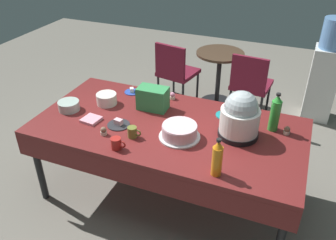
% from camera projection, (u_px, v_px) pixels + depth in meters
% --- Properties ---
extents(ground, '(9.00, 9.00, 0.00)m').
position_uv_depth(ground, '(168.00, 193.00, 3.27)').
color(ground, slate).
extents(potluck_table, '(2.20, 1.10, 0.75)m').
position_uv_depth(potluck_table, '(168.00, 131.00, 2.90)').
color(potluck_table, maroon).
rests_on(potluck_table, ground).
extents(frosted_layer_cake, '(0.32, 0.32, 0.11)m').
position_uv_depth(frosted_layer_cake, '(180.00, 131.00, 2.70)').
color(frosted_layer_cake, silver).
rests_on(frosted_layer_cake, potluck_table).
extents(slow_cooker, '(0.31, 0.31, 0.38)m').
position_uv_depth(slow_cooker, '(240.00, 116.00, 2.65)').
color(slow_cooker, black).
rests_on(slow_cooker, potluck_table).
extents(glass_salad_bowl, '(0.19, 0.19, 0.08)m').
position_uv_depth(glass_salad_bowl, '(69.00, 106.00, 3.07)').
color(glass_salad_bowl, '#B2C6BC').
rests_on(glass_salad_bowl, potluck_table).
extents(ceramic_snack_bowl, '(0.18, 0.18, 0.10)m').
position_uv_depth(ceramic_snack_bowl, '(107.00, 99.00, 3.15)').
color(ceramic_snack_bowl, silver).
rests_on(ceramic_snack_bowl, potluck_table).
extents(dessert_plate_cobalt, '(0.14, 0.14, 0.05)m').
position_uv_depth(dessert_plate_cobalt, '(132.00, 91.00, 3.37)').
color(dessert_plate_cobalt, '#2D4CB2').
rests_on(dessert_plate_cobalt, potluck_table).
extents(dessert_plate_charcoal, '(0.19, 0.19, 0.06)m').
position_uv_depth(dessert_plate_charcoal, '(119.00, 124.00, 2.87)').
color(dessert_plate_charcoal, '#2D2D33').
rests_on(dessert_plate_charcoal, potluck_table).
extents(dessert_plate_teal, '(0.16, 0.16, 0.05)m').
position_uv_depth(dessert_plate_teal, '(225.00, 115.00, 3.00)').
color(dessert_plate_teal, teal).
rests_on(dessert_plate_teal, potluck_table).
extents(cupcake_mint, '(0.05, 0.05, 0.07)m').
position_uv_depth(cupcake_mint, '(287.00, 130.00, 2.75)').
color(cupcake_mint, beige).
rests_on(cupcake_mint, potluck_table).
extents(cupcake_cocoa, '(0.05, 0.05, 0.07)m').
position_uv_depth(cupcake_cocoa, '(104.00, 131.00, 2.74)').
color(cupcake_cocoa, beige).
rests_on(cupcake_cocoa, potluck_table).
extents(cupcake_berry, '(0.05, 0.05, 0.07)m').
position_uv_depth(cupcake_berry, '(172.00, 96.00, 3.24)').
color(cupcake_berry, beige).
rests_on(cupcake_berry, potluck_table).
extents(soda_bottle_lime_soda, '(0.08, 0.08, 0.32)m').
position_uv_depth(soda_bottle_lime_soda, '(275.00, 113.00, 2.74)').
color(soda_bottle_lime_soda, green).
rests_on(soda_bottle_lime_soda, potluck_table).
extents(soda_bottle_orange_juice, '(0.07, 0.07, 0.29)m').
position_uv_depth(soda_bottle_orange_juice, '(217.00, 158.00, 2.29)').
color(soda_bottle_orange_juice, orange).
rests_on(soda_bottle_orange_juice, potluck_table).
extents(coffee_mug_olive, '(0.11, 0.07, 0.09)m').
position_uv_depth(coffee_mug_olive, '(133.00, 132.00, 2.70)').
color(coffee_mug_olive, olive).
rests_on(coffee_mug_olive, potluck_table).
extents(coffee_mug_red, '(0.12, 0.08, 0.09)m').
position_uv_depth(coffee_mug_red, '(117.00, 143.00, 2.58)').
color(coffee_mug_red, '#B2231E').
rests_on(coffee_mug_red, potluck_table).
extents(soda_carton, '(0.27, 0.17, 0.20)m').
position_uv_depth(soda_carton, '(153.00, 98.00, 3.06)').
color(soda_carton, '#338C4C').
rests_on(soda_carton, potluck_table).
extents(paper_napkin_stack, '(0.15, 0.15, 0.02)m').
position_uv_depth(paper_napkin_stack, '(91.00, 120.00, 2.93)').
color(paper_napkin_stack, pink).
rests_on(paper_napkin_stack, potluck_table).
extents(maroon_chair_left, '(0.52, 0.52, 0.85)m').
position_uv_depth(maroon_chair_left, '(175.00, 70.00, 4.47)').
color(maroon_chair_left, maroon).
rests_on(maroon_chair_left, ground).
extents(maroon_chair_right, '(0.48, 0.48, 0.85)m').
position_uv_depth(maroon_chair_right, '(250.00, 82.00, 4.16)').
color(maroon_chair_right, maroon).
rests_on(maroon_chair_right, ground).
extents(round_cafe_table, '(0.60, 0.60, 0.72)m').
position_uv_depth(round_cafe_table, '(219.00, 69.00, 4.48)').
color(round_cafe_table, '#473323').
rests_on(round_cafe_table, ground).
extents(water_cooler, '(0.32, 0.32, 1.24)m').
position_uv_depth(water_cooler, '(324.00, 73.00, 4.14)').
color(water_cooler, silver).
rests_on(water_cooler, ground).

